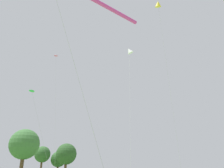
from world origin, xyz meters
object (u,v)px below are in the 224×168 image
Objects in this scene: small_kite_box_yellow at (32,92)px; small_kite_streamer_purple at (129,51)px; small_kite_delta_white at (56,61)px; small_kite_stunt_black at (158,5)px; tree_pine_center at (58,159)px; tree_shrub_far at (24,144)px; tree_broad_distant at (66,154)px; tree_oak_right at (42,154)px.

small_kite_box_yellow is 14.71m from small_kite_streamer_purple.
small_kite_box_yellow is 11.61m from small_kite_delta_white.
small_kite_stunt_black is 60.80m from tree_pine_center.
small_kite_stunt_black is 41.61m from tree_shrub_far.
tree_broad_distant is at bearing 31.53° from tree_shrub_far.
small_kite_delta_white is (5.28, 5.46, 8.78)m from small_kite_box_yellow.
small_kite_stunt_black is 21.34m from small_kite_box_yellow.
tree_oak_right is at bearing 114.67° from tree_broad_distant.
tree_oak_right is at bearing 56.86° from tree_shrub_far.
small_kite_delta_white is 2.26× the size of tree_broad_distant.
small_kite_stunt_black is 9.68m from small_kite_streamer_purple.
small_kite_box_yellow is at bearing -124.89° from tree_broad_distant.
small_kite_delta_white is at bearing -156.12° from small_kite_box_yellow.
small_kite_streamer_purple is 50.50m from tree_broad_distant.
tree_shrub_far is (2.45, 18.72, -13.16)m from small_kite_delta_white.
tree_oak_right is at bearing 176.48° from tree_pine_center.
small_kite_stunt_black is at bearing -57.85° from small_kite_delta_white.
tree_pine_center is at bearing 45.91° from tree_shrub_far.
small_kite_stunt_black is 1.55× the size of small_kite_streamer_purple.
small_kite_delta_white is (-5.80, 19.59, -2.74)m from small_kite_stunt_black.
tree_broad_distant is (23.68, 33.95, -5.29)m from small_kite_box_yellow.
small_kite_streamer_purple reaches higher than tree_oak_right.
small_kite_stunt_black is 2.49× the size of tree_broad_distant.
tree_shrub_far is at bearing -129.78° from small_kite_box_yellow.
tree_pine_center is at bearing -142.88° from small_kite_box_yellow.
small_kite_streamer_purple is 1.60× the size of tree_broad_distant.
small_kite_streamer_purple is 58.87m from tree_pine_center.
small_kite_stunt_black reaches higher than tree_shrub_far.
tree_pine_center is 0.82× the size of tree_broad_distant.
tree_pine_center is 5.65m from tree_oak_right.
tree_oak_right reaches higher than tree_pine_center.
tree_shrub_far is (-3.35, 38.31, -15.90)m from small_kite_stunt_black.
tree_pine_center is (19.92, 36.75, -15.24)m from small_kite_delta_white.
small_kite_delta_white reaches higher than tree_pine_center.
tree_broad_distant is 0.89× the size of tree_shrub_far.
small_kite_box_yellow is 47.17m from tree_oak_right.
small_kite_box_yellow reaches higher than tree_pine_center.
tree_shrub_far reaches higher than tree_broad_distant.
small_kite_delta_white is 36.72m from tree_broad_distant.
small_kite_delta_white is 19.18m from small_kite_streamer_purple.
tree_oak_right is at bearing -172.45° from small_kite_streamer_purple.
tree_oak_right is at bearing -54.08° from small_kite_stunt_black.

